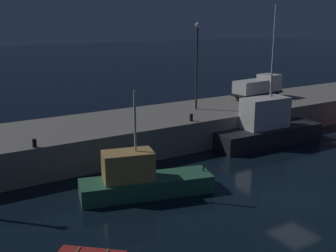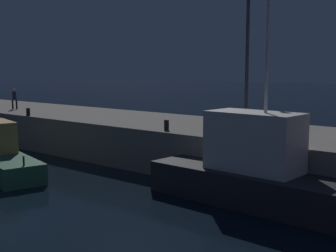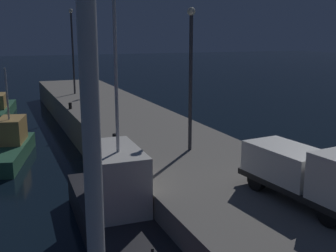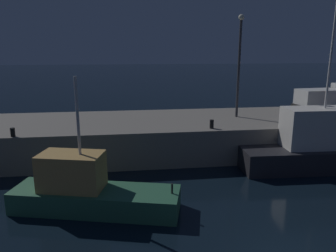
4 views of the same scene
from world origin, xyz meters
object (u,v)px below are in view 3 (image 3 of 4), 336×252
lamp_post_east (191,69)px  utility_truck (308,173)px  dockworker (83,89)px  bollard_central (115,138)px  fishing_boat_white (10,146)px  lamp_post_west (73,46)px  bollard_east (70,106)px  fishing_boat_orange (118,208)px

lamp_post_east → utility_truck: 9.29m
dockworker → bollard_central: (18.13, -1.75, -0.70)m
fishing_boat_white → lamp_post_west: bearing=152.8°
lamp_post_west → lamp_post_east: 25.30m
lamp_post_west → bollard_east: 10.80m
fishing_boat_white → bollard_east: (-5.05, 5.29, 1.79)m
lamp_post_west → dockworker: 5.86m
lamp_post_west → utility_truck: (33.84, 2.80, -3.97)m
fishing_boat_white → utility_truck: size_ratio=1.40×
lamp_post_west → bollard_east: bearing=-12.7°
lamp_post_east → dockworker: 21.53m
bollard_central → lamp_post_west: bearing=175.8°
fishing_boat_orange → bollard_central: 7.14m
bollard_central → bollard_east: size_ratio=1.06×
lamp_post_east → bollard_central: size_ratio=13.14×
fishing_boat_white → utility_truck: bearing=27.7°
fishing_boat_white → fishing_boat_orange: fishing_boat_orange is taller
bollard_central → fishing_boat_white: bearing=-143.5°
dockworker → bollard_east: dockworker is taller
lamp_post_west → bollard_east: lamp_post_west is taller
bollard_east → fishing_boat_white: bearing=-46.3°
lamp_post_east → bollard_east: 16.91m
fishing_boat_white → utility_truck: 22.11m
fishing_boat_orange → dockworker: size_ratio=6.80×
fishing_boat_white → dockworker: 13.03m
fishing_boat_white → bollard_east: 7.53m
fishing_boat_white → lamp_post_west: (-14.42, 7.39, 6.73)m
bollard_central → utility_truck: bearing=20.9°
bollard_central → bollard_east: bearing=-177.9°
utility_truck → bollard_central: bearing=-159.1°
utility_truck → bollard_east: utility_truck is taller
lamp_post_west → dockworker: (4.07, 0.10, -4.23)m
lamp_post_west → utility_truck: size_ratio=1.48×
lamp_post_east → utility_truck: size_ratio=1.29×
lamp_post_west → dockworker: lamp_post_west is taller
lamp_post_west → dockworker: size_ratio=5.19×
fishing_boat_white → lamp_post_east: lamp_post_east is taller
bollard_east → lamp_post_east: bearing=14.3°
bollard_central → fishing_boat_orange: bearing=-14.8°
bollard_central → bollard_east: (-12.83, -0.46, -0.02)m
fishing_boat_white → bollard_central: (7.78, 5.75, 1.81)m
fishing_boat_white → utility_truck: fishing_boat_white is taller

